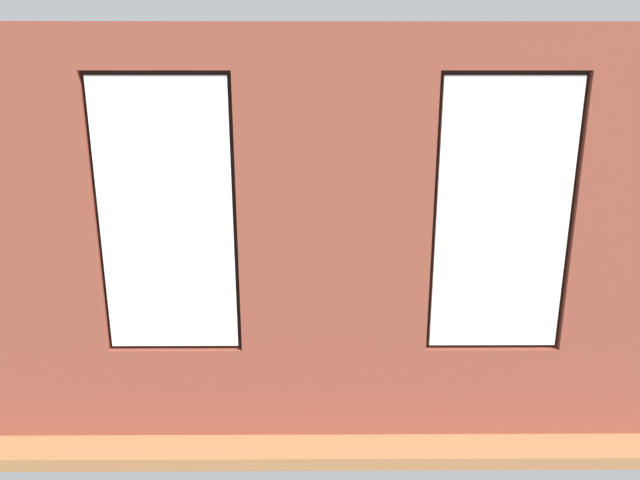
{
  "coord_description": "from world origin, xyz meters",
  "views": [
    {
      "loc": [
        0.13,
        6.39,
        2.64
      ],
      "look_at": [
        0.09,
        0.4,
        0.98
      ],
      "focal_mm": 32.0,
      "sensor_mm": 36.0,
      "label": 1
    }
  ],
  "objects": [
    {
      "name": "ground_plane",
      "position": [
        0.0,
        0.0,
        -0.05
      ],
      "size": [
        6.7,
        5.67,
        0.1
      ],
      "primitive_type": "cube",
      "color": "#99663D"
    },
    {
      "name": "brick_wall_with_windows",
      "position": [
        0.0,
        2.45,
        1.46
      ],
      "size": [
        6.1,
        0.3,
        3.01
      ],
      "color": "brown",
      "rests_on": "ground_plane"
    },
    {
      "name": "white_wall_right",
      "position": [
        3.0,
        0.2,
        1.51
      ],
      "size": [
        0.1,
        4.67,
        3.01
      ],
      "primitive_type": "cube",
      "color": "silver",
      "rests_on": "ground_plane"
    },
    {
      "name": "couch_by_window",
      "position": [
        0.54,
        1.81,
        0.33
      ],
      "size": [
        1.72,
        0.87,
        0.8
      ],
      "color": "black",
      "rests_on": "ground_plane"
    },
    {
      "name": "couch_left",
      "position": [
        -2.35,
        -0.2,
        0.33
      ],
      "size": [
        0.95,
        1.84,
        0.8
      ],
      "rotation": [
        0.0,
        0.0,
        1.52
      ],
      "color": "black",
      "rests_on": "ground_plane"
    },
    {
      "name": "coffee_table",
      "position": [
        0.31,
        -0.45,
        0.37
      ],
      "size": [
        1.21,
        0.73,
        0.43
      ],
      "color": "olive",
      "rests_on": "ground_plane"
    },
    {
      "name": "cup_ceramic",
      "position": [
        0.22,
        -0.34,
        0.47
      ],
      "size": [
        0.08,
        0.08,
        0.09
      ],
      "primitive_type": "cylinder",
      "color": "#4C4C51",
      "rests_on": "coffee_table"
    },
    {
      "name": "candle_jar",
      "position": [
        -0.03,
        -0.57,
        0.47
      ],
      "size": [
        0.08,
        0.08,
        0.09
      ],
      "primitive_type": "cylinder",
      "color": "#B7333D",
      "rests_on": "coffee_table"
    },
    {
      "name": "table_plant_small",
      "position": [
        0.46,
        -0.54,
        0.54
      ],
      "size": [
        0.14,
        0.14,
        0.22
      ],
      "color": "gray",
      "rests_on": "coffee_table"
    },
    {
      "name": "remote_gray",
      "position": [
        0.67,
        -0.34,
        0.44
      ],
      "size": [
        0.17,
        0.14,
        0.02
      ],
      "primitive_type": "cube",
      "rotation": [
        0.0,
        0.0,
        0.93
      ],
      "color": "#59595B",
      "rests_on": "coffee_table"
    },
    {
      "name": "remote_silver",
      "position": [
        0.31,
        -0.45,
        0.44
      ],
      "size": [
        0.05,
        0.17,
        0.02
      ],
      "primitive_type": "cube",
      "rotation": [
        0.0,
        0.0,
        3.14
      ],
      "color": "#B2B2B7",
      "rests_on": "coffee_table"
    },
    {
      "name": "media_console",
      "position": [
        2.7,
        -0.47,
        0.23
      ],
      "size": [
        1.3,
        0.42,
        0.46
      ],
      "primitive_type": "cube",
      "color": "black",
      "rests_on": "ground_plane"
    },
    {
      "name": "tv_flatscreen",
      "position": [
        2.7,
        -0.47,
        0.82
      ],
      "size": [
        1.08,
        0.2,
        0.71
      ],
      "color": "black",
      "rests_on": "media_console"
    },
    {
      "name": "potted_plant_near_tv",
      "position": [
        2.15,
        0.63,
        0.81
      ],
      "size": [
        0.97,
        0.97,
        1.26
      ],
      "color": "gray",
      "rests_on": "ground_plane"
    },
    {
      "name": "potted_plant_foreground_right",
      "position": [
        2.41,
        -1.8,
        0.62
      ],
      "size": [
        0.82,
        0.82,
        1.31
      ],
      "color": "#9E5638",
      "rests_on": "ground_plane"
    },
    {
      "name": "potted_plant_corner_near_left",
      "position": [
        -2.48,
        -1.84,
        0.84
      ],
      "size": [
        0.96,
        0.97,
        1.43
      ],
      "color": "beige",
      "rests_on": "ground_plane"
    },
    {
      "name": "potted_plant_corner_far_left",
      "position": [
        -2.51,
        1.9,
        0.68
      ],
      "size": [
        0.82,
        0.88,
        1.1
      ],
      "color": "brown",
      "rests_on": "ground_plane"
    },
    {
      "name": "potted_plant_mid_room_small",
      "position": [
        -1.05,
        -0.82,
        0.28
      ],
      "size": [
        0.25,
        0.25,
        0.43
      ],
      "color": "beige",
      "rests_on": "ground_plane"
    }
  ]
}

